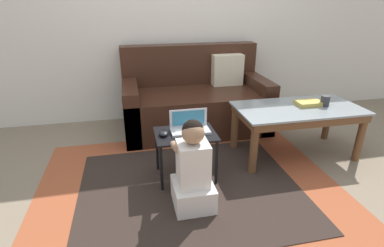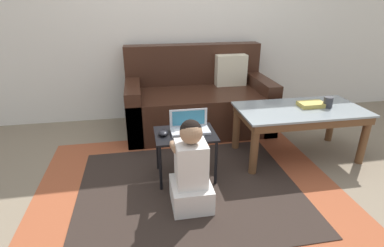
{
  "view_description": "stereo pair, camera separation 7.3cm",
  "coord_description": "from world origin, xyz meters",
  "views": [
    {
      "loc": [
        -0.54,
        -2.15,
        1.45
      ],
      "look_at": [
        -0.07,
        0.07,
        0.48
      ],
      "focal_mm": 28.0,
      "sensor_mm": 36.0,
      "label": 1
    },
    {
      "loc": [
        -0.47,
        -2.17,
        1.45
      ],
      "look_at": [
        -0.07,
        0.07,
        0.48
      ],
      "focal_mm": 28.0,
      "sensor_mm": 36.0,
      "label": 2
    }
  ],
  "objects": [
    {
      "name": "ground_plane",
      "position": [
        0.0,
        0.0,
        0.0
      ],
      "size": [
        16.0,
        16.0,
        0.0
      ],
      "primitive_type": "plane",
      "color": "#7F705B"
    },
    {
      "name": "wall_back",
      "position": [
        0.0,
        1.53,
        1.25
      ],
      "size": [
        9.0,
        0.06,
        2.5
      ],
      "color": "silver",
      "rests_on": "ground_plane"
    },
    {
      "name": "area_rug",
      "position": [
        -0.13,
        -0.17,
        0.0
      ],
      "size": [
        2.44,
        1.99,
        0.01
      ],
      "color": "#9E4C2D",
      "rests_on": "ground_plane"
    },
    {
      "name": "couch",
      "position": [
        0.19,
        1.07,
        0.32
      ],
      "size": [
        1.61,
        0.87,
        0.93
      ],
      "color": "#381E14",
      "rests_on": "ground_plane"
    },
    {
      "name": "coffee_table",
      "position": [
        0.98,
        0.21,
        0.42
      ],
      "size": [
        1.16,
        0.6,
        0.49
      ],
      "color": "gray",
      "rests_on": "ground_plane"
    },
    {
      "name": "laptop_desk",
      "position": [
        -0.13,
        0.02,
        0.36
      ],
      "size": [
        0.49,
        0.37,
        0.42
      ],
      "color": "black",
      "rests_on": "ground_plane"
    },
    {
      "name": "laptop",
      "position": [
        -0.09,
        0.05,
        0.45
      ],
      "size": [
        0.32,
        0.16,
        0.17
      ],
      "color": "#B7BCC6",
      "rests_on": "laptop_desk"
    },
    {
      "name": "computer_mouse",
      "position": [
        -0.31,
        0.02,
        0.44
      ],
      "size": [
        0.07,
        0.1,
        0.04
      ],
      "color": "black",
      "rests_on": "laptop_desk"
    },
    {
      "name": "person_seated",
      "position": [
        -0.15,
        -0.36,
        0.29
      ],
      "size": [
        0.29,
        0.42,
        0.69
      ],
      "color": "silver",
      "rests_on": "ground_plane"
    },
    {
      "name": "cup_on_table",
      "position": [
        1.24,
        0.19,
        0.54
      ],
      "size": [
        0.08,
        0.08,
        0.1
      ],
      "color": "#2D2D33",
      "rests_on": "coffee_table"
    },
    {
      "name": "book_on_table",
      "position": [
        1.11,
        0.24,
        0.51
      ],
      "size": [
        0.24,
        0.15,
        0.04
      ],
      "color": "tan",
      "rests_on": "coffee_table"
    }
  ]
}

